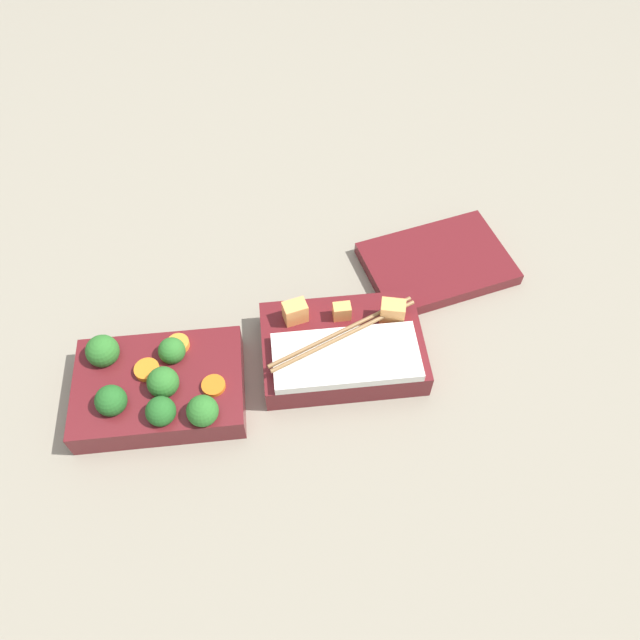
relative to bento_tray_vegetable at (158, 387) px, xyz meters
The scene contains 4 objects.
ground_plane 0.12m from the bento_tray_vegetable, ahead, with size 3.00×3.00×0.00m, color gray.
bento_tray_vegetable is the anchor object (origin of this frame).
bento_tray_rice 0.23m from the bento_tray_vegetable, ahead, with size 0.20×0.14×0.07m.
bento_lid 0.41m from the bento_tray_vegetable, 23.81° to the left, with size 0.19×0.13×0.02m, color maroon.
Camera 1 is at (0.03, -0.40, 0.67)m, focal length 35.00 mm.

